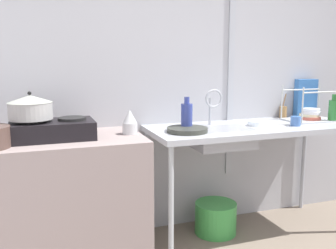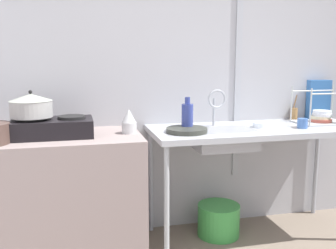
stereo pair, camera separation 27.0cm
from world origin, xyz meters
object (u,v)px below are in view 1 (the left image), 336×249
percolator (130,122)px  faucet (213,101)px  pot_on_left_burner (30,107)px  stove (52,129)px  sink_basin (222,138)px  utensil_jar (283,112)px  dish_rack (310,115)px  bottle_by_rack (333,110)px  cup_by_rack (296,121)px  bottle_by_sink (187,116)px  cereal_box (305,98)px  frying_pan (187,130)px  bucket_on_floor (216,218)px  small_bowl_on_drainboard (256,123)px

percolator → faucet: (0.68, 0.10, 0.11)m
pot_on_left_burner → stove: bearing=0.0°
sink_basin → utensil_jar: utensil_jar is taller
stove → percolator: size_ratio=3.11×
pot_on_left_burner → dish_rack: 2.19m
faucet → bottle_by_rack: 1.03m
sink_basin → dish_rack: dish_rack is taller
cup_by_rack → bottle_by_sink: bottle_by_sink is taller
sink_basin → bottle_by_rack: size_ratio=1.96×
dish_rack → cereal_box: cereal_box is taller
dish_rack → bottle_by_sink: bearing=-177.4°
percolator → bottle_by_sink: 0.42m
cereal_box → faucet: bearing=-165.1°
stove → frying_pan: stove is taller
stove → bucket_on_floor: stove is taller
stove → frying_pan: 0.91m
cereal_box → percolator: bearing=-165.4°
percolator → bucket_on_floor: (0.70, 0.06, -0.82)m
sink_basin → utensil_jar: 0.81m
pot_on_left_burner → dish_rack: bearing=1.3°
pot_on_left_burner → faucet: size_ratio=0.96×
bottle_by_rack → utensil_jar: (-0.25, 0.32, -0.04)m
stove → dish_rack: 2.05m
faucet → bottle_by_rack: size_ratio=1.26×
stove → frying_pan: (0.90, -0.07, -0.05)m
cup_by_rack → bottle_by_rack: 0.42m
sink_basin → cereal_box: cereal_box is taller
sink_basin → bottle_by_sink: 0.32m
bottle_by_sink → frying_pan: bearing=-108.8°
pot_on_left_burner → utensil_jar: pot_on_left_burner is taller
cup_by_rack → pot_on_left_burner: bearing=176.6°
dish_rack → utensil_jar: (-0.11, 0.21, 0.01)m
pot_on_left_burner → bottle_by_rack: (2.32, -0.06, -0.12)m
percolator → faucet: size_ratio=0.59×
bottle_by_rack → small_bowl_on_drainboard: bearing=175.9°
stove → dish_rack: (2.05, 0.05, -0.02)m
cup_by_rack → bucket_on_floor: cup_by_rack is taller
stove → pot_on_left_burner: size_ratio=1.91×
sink_basin → cup_by_rack: bearing=-7.9°
bottle_by_sink → dish_rack: bearing=2.6°
bottle_by_sink → cereal_box: size_ratio=0.73×
stove → bottle_by_sink: size_ratio=2.16×
bucket_on_floor → faucet: bearing=122.8°
stove → pot_on_left_burner: 0.19m
bottle_by_rack → cereal_box: bearing=95.1°
dish_rack → bottle_by_rack: size_ratio=1.78×
percolator → bucket_on_floor: bearing=5.2°
stove → bottle_by_sink: bottle_by_sink is taller
cup_by_rack → cereal_box: 0.55m
sink_basin → frying_pan: size_ratio=1.53×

